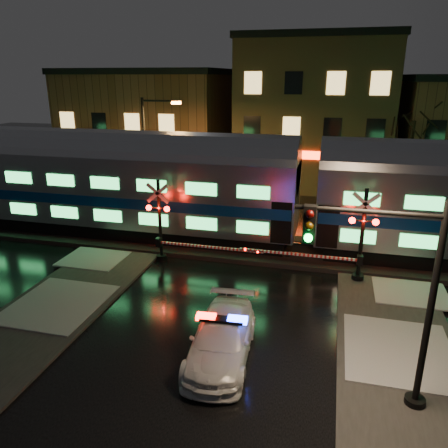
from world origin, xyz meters
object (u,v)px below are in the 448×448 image
(crossing_signal_right, at_px, (353,244))
(streetlight, at_px, (149,151))
(traffic_light, at_px, (392,302))
(police_car, at_px, (222,339))
(crossing_signal_left, at_px, (166,230))

(crossing_signal_right, bearing_deg, streetlight, 151.84)
(crossing_signal_right, distance_m, streetlight, 14.41)
(crossing_signal_right, height_order, traffic_light, traffic_light)
(police_car, bearing_deg, streetlight, 117.14)
(police_car, relative_size, crossing_signal_left, 0.83)
(crossing_signal_left, relative_size, streetlight, 0.77)
(police_car, bearing_deg, traffic_light, -15.11)
(police_car, relative_size, crossing_signal_right, 0.79)
(traffic_light, xyz_separation_m, streetlight, (-13.18, 14.54, 1.19))
(crossing_signal_right, bearing_deg, police_car, -121.45)
(police_car, bearing_deg, crossing_signal_left, 119.51)
(streetlight, bearing_deg, police_car, -58.67)
(traffic_light, height_order, streetlight, streetlight)
(crossing_signal_left, bearing_deg, traffic_light, -39.53)
(crossing_signal_right, relative_size, crossing_signal_left, 1.04)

